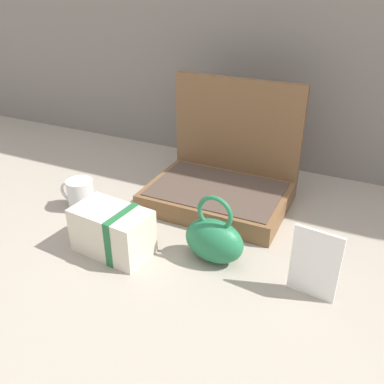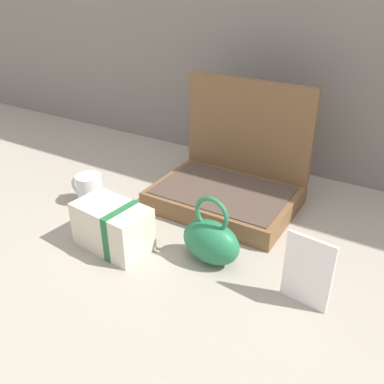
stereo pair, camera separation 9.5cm
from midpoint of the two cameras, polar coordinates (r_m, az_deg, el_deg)
name	(u,v)px [view 1 (the left image)]	position (r m, az deg, el deg)	size (l,w,h in m)	color
ground_plane	(199,239)	(1.15, -1.39, -6.50)	(6.00, 6.00, 0.00)	#9E9384
open_suitcase	(223,177)	(1.30, 2.17, 2.03)	(0.42, 0.31, 0.36)	brown
teal_pouch_handbag	(214,239)	(1.04, 0.40, -6.52)	(0.16, 0.10, 0.18)	#237247
cream_toiletry_bag	(114,232)	(1.10, -13.06, -5.32)	(0.21, 0.13, 0.13)	beige
coffee_mug	(80,194)	(1.33, -16.96, -0.37)	(0.12, 0.08, 0.09)	silver
info_card_left	(315,264)	(0.95, 13.55, -9.60)	(0.11, 0.01, 0.17)	white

